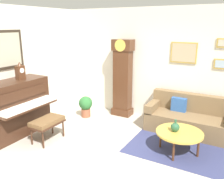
# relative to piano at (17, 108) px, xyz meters

# --- Properties ---
(ground_plane) EXTENTS (6.40, 6.00, 0.10)m
(ground_plane) POSITION_rel_piano_xyz_m (2.23, 0.04, -0.67)
(ground_plane) COLOR #B2A899
(wall_left) EXTENTS (0.13, 4.90, 2.80)m
(wall_left) POSITION_rel_piano_xyz_m (-0.37, 0.04, 0.79)
(wall_left) COLOR silver
(wall_left) RESTS_ON ground_plane
(wall_back) EXTENTS (5.30, 0.13, 2.80)m
(wall_back) POSITION_rel_piano_xyz_m (2.25, 2.44, 0.79)
(wall_back) COLOR silver
(wall_back) RESTS_ON ground_plane
(area_rug) EXTENTS (2.10, 1.50, 0.01)m
(area_rug) POSITION_rel_piano_xyz_m (3.40, 1.14, -0.61)
(area_rug) COLOR navy
(area_rug) RESTS_ON ground_plane
(piano) EXTENTS (0.87, 1.44, 1.22)m
(piano) POSITION_rel_piano_xyz_m (0.00, 0.00, 0.00)
(piano) COLOR #3D2316
(piano) RESTS_ON ground_plane
(piano_bench) EXTENTS (0.42, 0.70, 0.48)m
(piano_bench) POSITION_rel_piano_xyz_m (0.81, 0.08, -0.21)
(piano_bench) COLOR #3D2316
(piano_bench) RESTS_ON ground_plane
(grandfather_clock) EXTENTS (0.52, 0.34, 2.03)m
(grandfather_clock) POSITION_rel_piano_xyz_m (1.50, 2.19, 0.35)
(grandfather_clock) COLOR #4C2B19
(grandfather_clock) RESTS_ON ground_plane
(couch) EXTENTS (1.90, 0.80, 0.84)m
(couch) POSITION_rel_piano_xyz_m (3.33, 1.99, -0.30)
(couch) COLOR brown
(couch) RESTS_ON ground_plane
(coffee_table) EXTENTS (0.88, 0.88, 0.42)m
(coffee_table) POSITION_rel_piano_xyz_m (3.34, 0.96, -0.23)
(coffee_table) COLOR gold
(coffee_table) RESTS_ON ground_plane
(mantel_clock) EXTENTS (0.13, 0.18, 0.38)m
(mantel_clock) POSITION_rel_piano_xyz_m (0.00, 0.19, 0.77)
(mantel_clock) COLOR #4C2B19
(mantel_clock) RESTS_ON piano
(green_jug) EXTENTS (0.17, 0.17, 0.24)m
(green_jug) POSITION_rel_piano_xyz_m (3.26, 0.93, -0.11)
(green_jug) COLOR #234C33
(green_jug) RESTS_ON coffee_table
(potted_plant) EXTENTS (0.36, 0.36, 0.56)m
(potted_plant) POSITION_rel_piano_xyz_m (0.72, 1.57, -0.29)
(potted_plant) COLOR #935138
(potted_plant) RESTS_ON ground_plane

